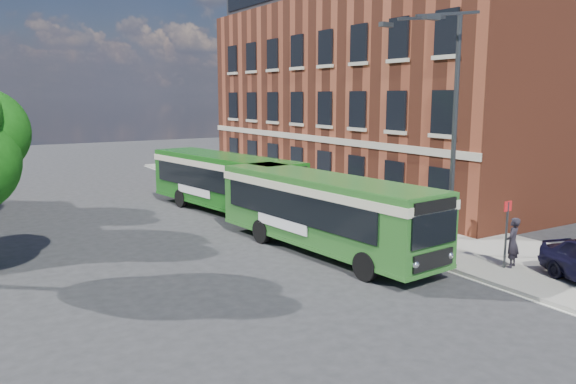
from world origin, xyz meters
TOP-DOWN VIEW (x-y plane):
  - ground at (0.00, 0.00)m, footprint 120.00×120.00m
  - pavement at (7.00, 8.00)m, footprint 6.00×48.00m
  - kerb_line at (3.95, 8.00)m, footprint 0.12×48.00m
  - brick_office at (14.00, 12.00)m, footprint 12.10×26.00m
  - street_lamp at (4.84, -2.00)m, footprint 2.96×2.38m
  - bus_stop_sign at (5.60, -4.20)m, footprint 0.35×0.08m
  - bus_front at (1.64, 1.22)m, footprint 3.61×11.08m
  - bus_rear at (1.63, 10.34)m, footprint 4.14×11.14m
  - pedestrian_a at (5.88, -4.27)m, footprint 0.76×0.64m
  - pedestrian_b at (6.97, 0.00)m, footprint 0.84×0.69m

SIDE VIEW (x-z plane):
  - ground at x=0.00m, z-range 0.00..0.00m
  - kerb_line at x=3.95m, z-range 0.00..0.01m
  - pavement at x=7.00m, z-range 0.00..0.15m
  - pedestrian_b at x=6.97m, z-range 0.15..1.74m
  - pedestrian_a at x=5.88m, z-range 0.15..1.93m
  - bus_stop_sign at x=5.60m, z-range 0.25..2.77m
  - bus_front at x=1.64m, z-range 0.32..3.34m
  - bus_rear at x=1.63m, z-range 0.32..3.34m
  - street_lamp at x=4.84m, z-range 0.29..9.29m
  - brick_office at x=14.00m, z-range -0.13..14.07m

